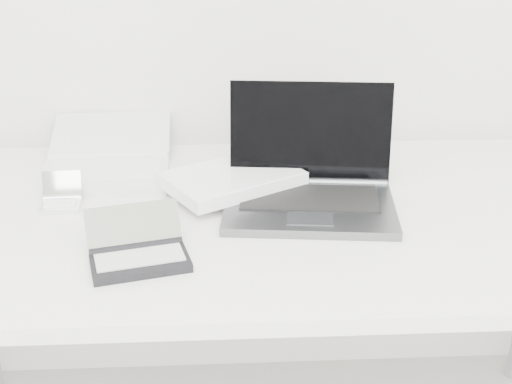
{
  "coord_description": "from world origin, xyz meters",
  "views": [
    {
      "loc": [
        -0.1,
        0.23,
        1.36
      ],
      "look_at": [
        -0.03,
        1.51,
        0.79
      ],
      "focal_mm": 50.0,
      "sensor_mm": 36.0,
      "label": 1
    }
  ],
  "objects_px": {
    "desk": "(269,231)",
    "palmtop_charcoal": "(138,253)",
    "netbook_open_white": "(107,163)",
    "laptop_large": "(279,183)"
  },
  "relations": [
    {
      "from": "netbook_open_white",
      "to": "palmtop_charcoal",
      "type": "height_order",
      "value": "palmtop_charcoal"
    },
    {
      "from": "palmtop_charcoal",
      "to": "desk",
      "type": "bearing_deg",
      "value": 25.16
    },
    {
      "from": "netbook_open_white",
      "to": "desk",
      "type": "bearing_deg",
      "value": -34.12
    },
    {
      "from": "palmtop_charcoal",
      "to": "netbook_open_white",
      "type": "bearing_deg",
      "value": 91.06
    },
    {
      "from": "laptop_large",
      "to": "palmtop_charcoal",
      "type": "bearing_deg",
      "value": -130.59
    },
    {
      "from": "desk",
      "to": "laptop_large",
      "type": "height_order",
      "value": "laptop_large"
    },
    {
      "from": "laptop_large",
      "to": "palmtop_charcoal",
      "type": "height_order",
      "value": "laptop_large"
    },
    {
      "from": "desk",
      "to": "palmtop_charcoal",
      "type": "relative_size",
      "value": 8.04
    },
    {
      "from": "netbook_open_white",
      "to": "palmtop_charcoal",
      "type": "xyz_separation_m",
      "value": [
        0.12,
        -0.43,
        -0.0
      ]
    },
    {
      "from": "desk",
      "to": "palmtop_charcoal",
      "type": "xyz_separation_m",
      "value": [
        -0.25,
        -0.2,
        0.06
      ]
    }
  ]
}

